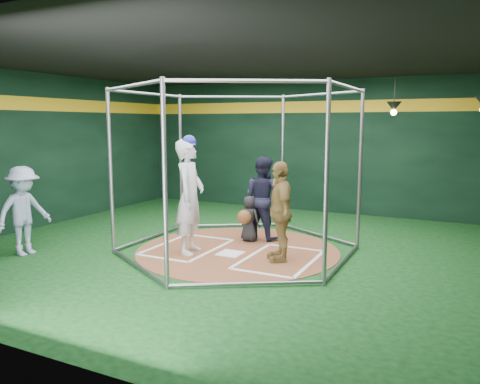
% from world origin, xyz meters
% --- Properties ---
extents(room_shell, '(10.10, 9.10, 3.53)m').
position_xyz_m(room_shell, '(0.00, 0.01, 1.75)').
color(room_shell, black).
rests_on(room_shell, ground).
extents(clay_disc, '(3.80, 3.80, 0.01)m').
position_xyz_m(clay_disc, '(0.00, 0.00, 0.01)').
color(clay_disc, brown).
rests_on(clay_disc, ground).
extents(home_plate, '(0.43, 0.43, 0.01)m').
position_xyz_m(home_plate, '(0.00, -0.30, 0.02)').
color(home_plate, white).
rests_on(home_plate, clay_disc).
extents(batter_box_left, '(1.17, 1.77, 0.01)m').
position_xyz_m(batter_box_left, '(-0.95, -0.25, 0.02)').
color(batter_box_left, white).
rests_on(batter_box_left, clay_disc).
extents(batter_box_right, '(1.17, 1.77, 0.01)m').
position_xyz_m(batter_box_right, '(0.95, -0.25, 0.02)').
color(batter_box_right, white).
rests_on(batter_box_right, clay_disc).
extents(batting_cage, '(4.05, 4.67, 3.00)m').
position_xyz_m(batting_cage, '(-0.00, -0.00, 1.50)').
color(batting_cage, gray).
rests_on(batting_cage, ground).
extents(pendant_lamp_near, '(0.34, 0.34, 0.90)m').
position_xyz_m(pendant_lamp_near, '(2.20, 3.60, 2.74)').
color(pendant_lamp_near, black).
rests_on(pendant_lamp_near, room_shell).
extents(batter_figure, '(0.65, 0.85, 2.15)m').
position_xyz_m(batter_figure, '(-0.70, -0.54, 1.08)').
color(batter_figure, silver).
rests_on(batter_figure, clay_disc).
extents(visitor_leopard, '(0.90, 1.08, 1.73)m').
position_xyz_m(visitor_leopard, '(0.94, -0.26, 0.88)').
color(visitor_leopard, tan).
rests_on(visitor_leopard, clay_disc).
extents(catcher_figure, '(0.50, 0.58, 0.92)m').
position_xyz_m(catcher_figure, '(-0.08, 0.67, 0.49)').
color(catcher_figure, black).
rests_on(catcher_figure, clay_disc).
extents(umpire, '(0.96, 0.83, 1.69)m').
position_xyz_m(umpire, '(0.06, 1.04, 0.86)').
color(umpire, black).
rests_on(umpire, clay_disc).
extents(bystander_blue, '(0.68, 1.09, 1.62)m').
position_xyz_m(bystander_blue, '(-3.34, -1.94, 0.81)').
color(bystander_blue, '#8B9BB8').
rests_on(bystander_blue, ground).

